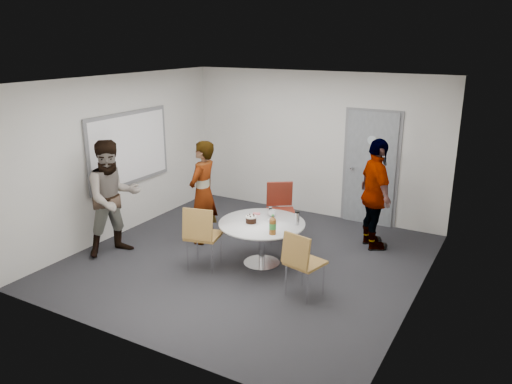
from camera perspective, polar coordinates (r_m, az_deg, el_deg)
The scene contains 15 objects.
floor at distance 7.73m, azimuth -0.94°, elevation -7.77°, with size 5.00×5.00×0.00m, color black.
ceiling at distance 7.02m, azimuth -1.05°, elevation 12.62°, with size 5.00×5.00×0.00m, color silver.
wall_back at distance 9.44m, azimuth 6.71°, elevation 5.41°, with size 5.00×5.00×0.00m, color silver.
wall_left at distance 8.75m, azimuth -15.31°, elevation 3.98°, with size 5.00×5.00×0.00m, color silver.
wall_right at distance 6.42m, azimuth 18.65°, elevation -1.06°, with size 5.00×5.00×0.00m, color silver.
wall_front at distance 5.36m, azimuth -14.64°, elevation -4.29°, with size 5.00×5.00×0.00m, color silver.
door at distance 9.14m, azimuth 12.96°, elevation 2.61°, with size 1.02×0.17×2.12m.
whiteboard at distance 8.85m, azimuth -14.27°, elevation 4.86°, with size 0.04×1.90×1.25m.
table at distance 7.36m, azimuth 0.78°, elevation -4.18°, with size 1.27×1.27×0.95m.
chair_near_left at distance 7.23m, azimuth -6.30°, elevation -4.52°, with size 0.56×0.60×0.98m.
chair_near_right at distance 6.48m, azimuth 5.18°, elevation -7.58°, with size 0.52×0.56×0.91m.
chair_far at distance 8.36m, azimuth 2.80°, elevation -1.46°, with size 0.65×0.66×0.96m.
person_main at distance 8.16m, azimuth -6.07°, elevation -0.04°, with size 0.62×0.41×1.71m, color #A5C6EA.
person_left at distance 7.97m, azimuth -16.01°, elevation -0.67°, with size 0.88×0.69×1.81m, color white.
person_right at distance 8.09m, azimuth 13.50°, elevation -0.28°, with size 1.05×0.44×1.79m, color black.
Camera 1 is at (3.54, -6.04, 3.27)m, focal length 35.00 mm.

